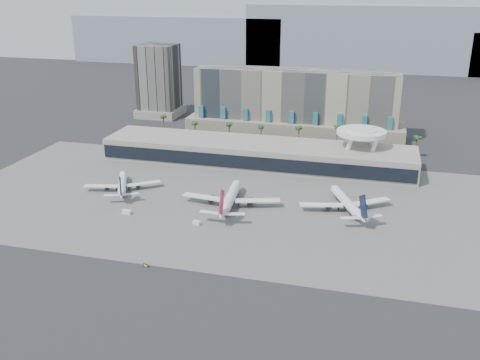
% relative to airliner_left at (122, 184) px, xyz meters
% --- Properties ---
extents(ground, '(900.00, 900.00, 0.00)m').
position_rel_airliner_left_xyz_m(ground, '(53.38, -53.68, -3.30)').
color(ground, '#232326').
rests_on(ground, ground).
extents(apron_pad, '(260.00, 130.00, 0.06)m').
position_rel_airliner_left_xyz_m(apron_pad, '(53.38, 1.32, -3.27)').
color(apron_pad, '#5B5B59').
rests_on(apron_pad, ground).
extents(mountain_ridge, '(680.00, 60.00, 70.00)m').
position_rel_airliner_left_xyz_m(mountain_ridge, '(81.26, 416.32, 26.59)').
color(mountain_ridge, gray).
rests_on(mountain_ridge, ground).
extents(hotel, '(140.00, 30.00, 42.00)m').
position_rel_airliner_left_xyz_m(hotel, '(63.38, 120.73, 13.51)').
color(hotel, tan).
rests_on(hotel, ground).
extents(office_tower, '(30.00, 30.00, 52.00)m').
position_rel_airliner_left_xyz_m(office_tower, '(-41.62, 146.32, 19.64)').
color(office_tower, black).
rests_on(office_tower, ground).
extents(terminal, '(170.00, 32.50, 14.50)m').
position_rel_airliner_left_xyz_m(terminal, '(53.38, 56.16, 3.22)').
color(terminal, '#A79F93').
rests_on(terminal, ground).
extents(saucer_structure, '(26.00, 26.00, 21.89)m').
position_rel_airliner_left_xyz_m(saucer_structure, '(108.38, 62.32, 15.16)').
color(saucer_structure, white).
rests_on(saucer_structure, ground).
extents(palm_row, '(157.80, 2.80, 13.10)m').
position_rel_airliner_left_xyz_m(palm_row, '(60.38, 91.32, 7.20)').
color(palm_row, brown).
rests_on(palm_row, ground).
extents(airliner_left, '(34.24, 35.23, 13.07)m').
position_rel_airliner_left_xyz_m(airliner_left, '(0.00, 0.00, 0.00)').
color(airliner_left, white).
rests_on(airliner_left, ground).
extents(airliner_centre, '(44.79, 46.28, 15.98)m').
position_rel_airliner_left_xyz_m(airliner_centre, '(55.43, -5.29, 0.73)').
color(airliner_centre, white).
rests_on(airliner_centre, ground).
extents(airliner_right, '(39.23, 40.39, 14.93)m').
position_rel_airliner_left_xyz_m(airliner_right, '(106.18, 3.42, 0.47)').
color(airliner_right, white).
rests_on(airliner_right, ground).
extents(service_vehicle_a, '(3.97, 2.17, 1.88)m').
position_rel_airliner_left_xyz_m(service_vehicle_a, '(14.28, -24.94, -2.36)').
color(service_vehicle_a, silver).
rests_on(service_vehicle_a, ground).
extents(service_vehicle_b, '(3.57, 2.55, 1.66)m').
position_rel_airliner_left_xyz_m(service_vehicle_b, '(47.20, -27.31, -2.47)').
color(service_vehicle_b, silver).
rests_on(service_vehicle_b, ground).
extents(taxiway_sign, '(2.16, 0.87, 0.98)m').
position_rel_airliner_left_xyz_m(taxiway_sign, '(41.08, -64.84, -2.81)').
color(taxiway_sign, black).
rests_on(taxiway_sign, ground).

